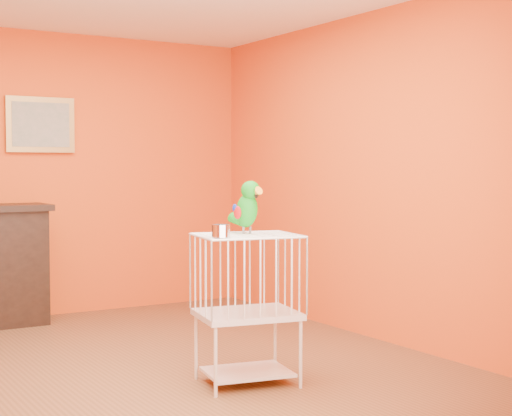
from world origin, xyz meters
TOP-DOWN VIEW (x-y plane):
  - ground at (0.00, 0.00)m, footprint 4.50×4.50m
  - room_shell at (0.00, 0.00)m, footprint 4.50×4.50m
  - framed_picture at (0.00, 2.22)m, footprint 0.62×0.04m
  - birdcage at (0.46, -0.67)m, footprint 0.69×0.58m
  - feed_cup at (0.21, -0.80)m, footprint 0.11×0.11m
  - parrot at (0.50, -0.61)m, footprint 0.17×0.31m

SIDE VIEW (x-z plane):
  - ground at x=0.00m, z-range 0.00..0.00m
  - birdcage at x=0.46m, z-range 0.02..0.96m
  - feed_cup at x=0.21m, z-range 0.95..1.03m
  - parrot at x=0.50m, z-range 0.95..1.29m
  - room_shell at x=0.00m, z-range -0.67..3.83m
  - framed_picture at x=0.00m, z-range 1.50..2.00m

